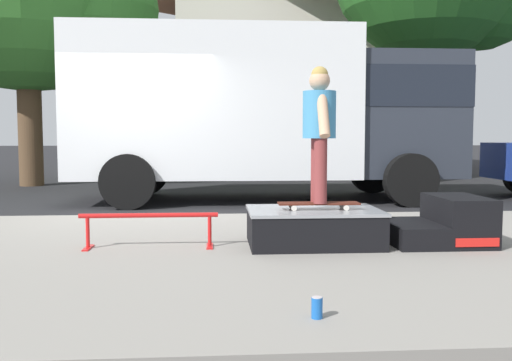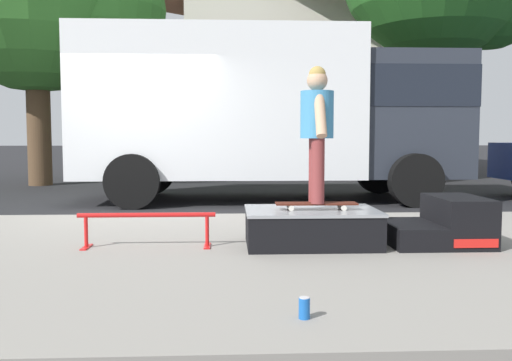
# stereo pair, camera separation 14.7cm
# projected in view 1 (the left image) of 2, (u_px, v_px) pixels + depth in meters

# --- Properties ---
(ground_plane) EXTENTS (140.00, 140.00, 0.00)m
(ground_plane) POSITION_uv_depth(u_px,v_px,m) (126.00, 218.00, 8.07)
(ground_plane) COLOR black
(sidewalk_slab) EXTENTS (50.00, 5.00, 0.12)m
(sidewalk_slab) POSITION_uv_depth(u_px,v_px,m) (74.00, 259.00, 5.08)
(sidewalk_slab) COLOR gray
(sidewalk_slab) RESTS_ON ground
(skate_box) EXTENTS (1.27, 0.86, 0.35)m
(skate_box) POSITION_uv_depth(u_px,v_px,m) (313.00, 226.00, 5.44)
(skate_box) COLOR black
(skate_box) RESTS_ON sidewalk_slab
(kicker_ramp) EXTENTS (0.94, 0.84, 0.47)m
(kicker_ramp) POSITION_uv_depth(u_px,v_px,m) (444.00, 224.00, 5.53)
(kicker_ramp) COLOR black
(kicker_ramp) RESTS_ON sidewalk_slab
(grind_rail) EXTENTS (1.31, 0.28, 0.33)m
(grind_rail) POSITION_uv_depth(u_px,v_px,m) (149.00, 222.00, 5.30)
(grind_rail) COLOR red
(grind_rail) RESTS_ON sidewalk_slab
(skateboard) EXTENTS (0.78, 0.21, 0.07)m
(skateboard) POSITION_uv_depth(u_px,v_px,m) (319.00, 204.00, 5.38)
(skateboard) COLOR #4C1E14
(skateboard) RESTS_ON skate_box
(skater_kid) EXTENTS (0.31, 0.67, 1.30)m
(skater_kid) POSITION_uv_depth(u_px,v_px,m) (319.00, 123.00, 5.32)
(skater_kid) COLOR brown
(skater_kid) RESTS_ON skateboard
(soda_can) EXTENTS (0.07, 0.07, 0.13)m
(soda_can) POSITION_uv_depth(u_px,v_px,m) (317.00, 308.00, 3.24)
(soda_can) COLOR #1959B2
(soda_can) RESTS_ON sidewalk_slab
(box_truck) EXTENTS (6.91, 2.63, 3.05)m
(box_truck) POSITION_uv_depth(u_px,v_px,m) (267.00, 108.00, 10.29)
(box_truck) COLOR white
(box_truck) RESTS_ON ground
(house_behind) EXTENTS (9.54, 8.23, 8.40)m
(house_behind) POSITION_uv_depth(u_px,v_px,m) (303.00, 55.00, 21.03)
(house_behind) COLOR beige
(house_behind) RESTS_ON ground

